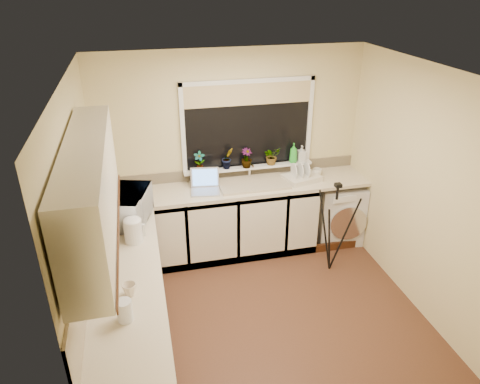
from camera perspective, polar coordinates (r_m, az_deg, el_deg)
name	(u,v)px	position (r m, az deg, el deg)	size (l,w,h in m)	color
floor	(263,312)	(4.80, 2.99, -15.15)	(3.20, 3.20, 0.00)	#573122
ceiling	(270,74)	(3.67, 3.90, 14.82)	(3.20, 3.20, 0.00)	white
wall_back	(231,152)	(5.42, -1.13, 5.19)	(3.20, 3.20, 0.00)	beige
wall_front	(334,321)	(2.95, 11.98, -15.84)	(3.20, 3.20, 0.00)	beige
wall_left	(85,230)	(3.99, -19.30, -4.65)	(3.00, 3.00, 0.00)	beige
wall_right	(421,191)	(4.77, 22.14, 0.08)	(3.00, 3.00, 0.00)	beige
base_cabinet_back	(211,224)	(5.44, -3.73, -4.06)	(2.55, 0.60, 0.86)	silver
base_cabinet_left	(132,321)	(4.18, -13.71, -15.75)	(0.54, 2.40, 0.86)	silver
worktop_back	(237,188)	(5.29, -0.40, 0.55)	(3.20, 0.60, 0.04)	beige
worktop_left	(126,279)	(3.90, -14.41, -10.81)	(0.60, 2.40, 0.04)	beige
upper_cabinet	(91,190)	(3.31, -18.56, 0.24)	(0.28, 1.90, 0.70)	silver
splashback_left	(85,260)	(3.79, -19.21, -8.22)	(0.02, 2.40, 0.45)	beige
splashback_back	(232,171)	(5.50, -1.08, 2.67)	(3.20, 0.02, 0.14)	beige
window_glass	(248,125)	(5.34, 0.99, 8.57)	(1.50, 0.02, 1.00)	black
window_blind	(248,94)	(5.21, 1.10, 12.41)	(1.50, 0.02, 0.25)	tan
windowsill	(248,167)	(5.47, 1.10, 3.25)	(1.60, 0.14, 0.03)	white
sink	(253,184)	(5.32, 1.70, 1.09)	(0.82, 0.46, 0.03)	tan
faucet	(249,170)	(5.43, 1.23, 2.90)	(0.03, 0.03, 0.24)	silver
washing_machine	(339,211)	(5.92, 12.55, -2.41)	(0.55, 0.54, 0.78)	silver
laptop	(205,185)	(5.18, -4.51, 0.91)	(0.37, 0.35, 0.24)	#A3A3AA
kettle	(133,231)	(4.28, -13.52, -4.90)	(0.17, 0.17, 0.22)	white
dish_rack	(302,178)	(5.47, 7.89, 1.82)	(0.42, 0.31, 0.06)	beige
tripod	(334,228)	(5.20, 11.90, -4.55)	(0.55, 0.55, 1.12)	black
glass_jug	(125,311)	(3.43, -14.57, -14.51)	(0.12, 0.12, 0.17)	white
steel_jar	(114,288)	(3.72, -15.84, -11.70)	(0.07, 0.07, 0.10)	white
microwave	(127,207)	(4.62, -14.27, -1.85)	(0.59, 0.40, 0.32)	white
plant_a	(199,162)	(5.28, -5.23, 3.89)	(0.13, 0.09, 0.25)	#999999
plant_b	(227,158)	(5.35, -1.61, 4.37)	(0.14, 0.12, 0.26)	#999999
plant_c	(247,158)	(5.38, 0.85, 4.37)	(0.13, 0.13, 0.24)	#999999
plant_d	(272,156)	(5.48, 4.09, 4.65)	(0.20, 0.17, 0.22)	#999999
soap_bottle_green	(293,153)	(5.55, 6.87, 4.99)	(0.10, 0.10, 0.25)	green
soap_bottle_clear	(301,153)	(5.62, 7.89, 4.93)	(0.09, 0.09, 0.20)	#999999
cup_back	(317,172)	(5.61, 9.84, 2.50)	(0.12, 0.12, 0.09)	white
cup_left	(129,290)	(3.67, -13.98, -12.05)	(0.11, 0.11, 0.10)	beige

